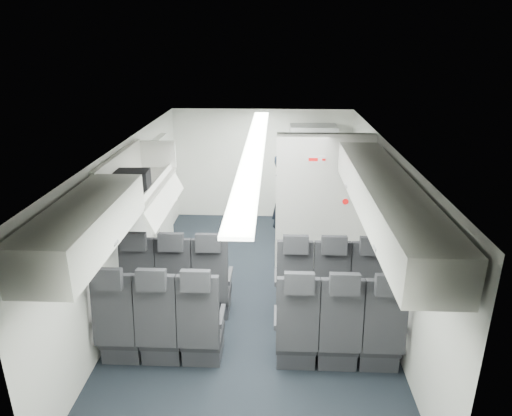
# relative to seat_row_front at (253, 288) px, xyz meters

# --- Properties ---
(cabin_shell) EXTENTS (3.41, 6.01, 2.16)m
(cabin_shell) POSITION_rel_seat_row_front_xyz_m (0.00, 0.53, 0.72)
(cabin_shell) COLOR black
(cabin_shell) RESTS_ON ground
(seat_row_front) EXTENTS (3.33, 0.56, 1.24)m
(seat_row_front) POSITION_rel_seat_row_front_xyz_m (0.00, 0.00, 0.00)
(seat_row_front) COLOR black
(seat_row_front) RESTS_ON cabin_shell
(seat_row_mid) EXTENTS (3.33, 0.56, 1.24)m
(seat_row_mid) POSITION_rel_seat_row_front_xyz_m (0.00, -0.90, 0.00)
(seat_row_mid) COLOR black
(seat_row_mid) RESTS_ON cabin_shell
(overhead_bin_left_rear) EXTENTS (0.53, 1.80, 0.40)m
(overhead_bin_left_rear) POSITION_rel_seat_row_front_xyz_m (-1.40, -1.47, 1.46)
(overhead_bin_left_rear) COLOR white
(overhead_bin_left_rear) RESTS_ON cabin_shell
(overhead_bin_left_front_open) EXTENTS (0.64, 1.70, 0.72)m
(overhead_bin_left_front_open) POSITION_rel_seat_row_front_xyz_m (-1.44, 0.28, 1.33)
(overhead_bin_left_front_open) COLOR #9E9E93
(overhead_bin_left_front_open) RESTS_ON cabin_shell
(overhead_bin_right_rear) EXTENTS (0.53, 1.80, 0.40)m
(overhead_bin_right_rear) POSITION_rel_seat_row_front_xyz_m (1.40, -1.47, 1.46)
(overhead_bin_right_rear) COLOR white
(overhead_bin_right_rear) RESTS_ON cabin_shell
(overhead_bin_right_front) EXTENTS (0.53, 1.70, 0.40)m
(overhead_bin_right_front) POSITION_rel_seat_row_front_xyz_m (1.40, 0.28, 1.46)
(overhead_bin_right_front) COLOR white
(overhead_bin_right_front) RESTS_ON cabin_shell
(bulkhead_partition) EXTENTS (1.40, 0.15, 2.13)m
(bulkhead_partition) POSITION_rel_seat_row_front_xyz_m (0.98, 1.33, 0.67)
(bulkhead_partition) COLOR silver
(bulkhead_partition) RESTS_ON cabin_shell
(galley_unit) EXTENTS (0.85, 0.52, 1.90)m
(galley_unit) POSITION_rel_seat_row_front_xyz_m (0.95, 3.25, 0.55)
(galley_unit) COLOR #939399
(galley_unit) RESTS_ON cabin_shell
(boarding_door) EXTENTS (0.12, 1.27, 1.86)m
(boarding_door) POSITION_rel_seat_row_front_xyz_m (-1.64, 2.09, 0.55)
(boarding_door) COLOR silver
(boarding_door) RESTS_ON cabin_shell
(flight_attendant) EXTENTS (0.58, 0.68, 1.57)m
(flight_attendant) POSITION_rel_seat_row_front_xyz_m (0.43, 2.37, 0.38)
(flight_attendant) COLOR black
(flight_attendant) RESTS_ON ground
(carry_on_bag) EXTENTS (0.40, 0.29, 0.23)m
(carry_on_bag) POSITION_rel_seat_row_front_xyz_m (-1.44, 0.05, 1.41)
(carry_on_bag) COLOR black
(carry_on_bag) RESTS_ON overhead_bin_left_front_open
(papers) EXTENTS (0.22, 0.03, 0.15)m
(papers) POSITION_rel_seat_row_front_xyz_m (0.62, 2.32, 0.60)
(papers) COLOR white
(papers) RESTS_ON flight_attendant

